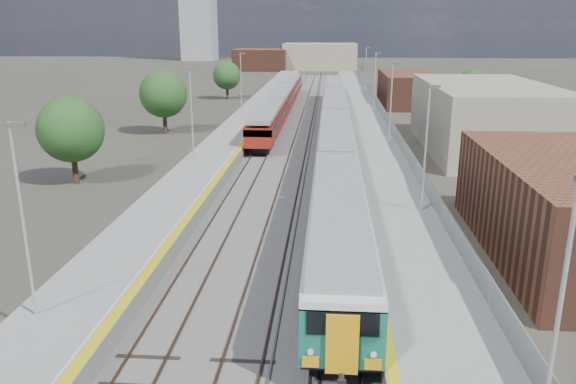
# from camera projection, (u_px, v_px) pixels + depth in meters

# --- Properties ---
(ground) EXTENTS (320.00, 320.00, 0.00)m
(ground) POSITION_uv_depth(u_px,v_px,m) (320.00, 137.00, 61.37)
(ground) COLOR #47443A
(ground) RESTS_ON ground
(ballast_bed) EXTENTS (10.50, 155.00, 0.06)m
(ballast_bed) POSITION_uv_depth(u_px,v_px,m) (301.00, 132.00, 63.91)
(ballast_bed) COLOR #565451
(ballast_bed) RESTS_ON ground
(tracks) EXTENTS (8.96, 160.00, 0.17)m
(tracks) POSITION_uv_depth(u_px,v_px,m) (307.00, 129.00, 65.45)
(tracks) COLOR #4C3323
(tracks) RESTS_ON ground
(platform_right) EXTENTS (4.70, 155.00, 8.52)m
(platform_right) POSITION_uv_depth(u_px,v_px,m) (368.00, 129.00, 63.23)
(platform_right) COLOR slate
(platform_right) RESTS_ON ground
(platform_left) EXTENTS (4.30, 155.00, 8.52)m
(platform_left) POSITION_uv_depth(u_px,v_px,m) (242.00, 127.00, 64.25)
(platform_left) COLOR slate
(platform_left) RESTS_ON ground
(buildings) EXTENTS (72.00, 185.50, 40.00)m
(buildings) POSITION_uv_depth(u_px,v_px,m) (257.00, 30.00, 144.30)
(buildings) COLOR brown
(buildings) RESTS_ON ground
(green_train) EXTENTS (2.87, 80.03, 3.16)m
(green_train) POSITION_uv_depth(u_px,v_px,m) (335.00, 125.00, 55.98)
(green_train) COLOR black
(green_train) RESTS_ON ground
(red_train) EXTENTS (2.65, 53.76, 3.34)m
(red_train) POSITION_uv_depth(u_px,v_px,m) (282.00, 100.00, 76.40)
(red_train) COLOR black
(red_train) RESTS_ON ground
(tree_a) EXTENTS (4.94, 4.94, 6.69)m
(tree_a) POSITION_uv_depth(u_px,v_px,m) (71.00, 130.00, 42.12)
(tree_a) COLOR #382619
(tree_a) RESTS_ON ground
(tree_b) EXTENTS (5.24, 5.24, 7.10)m
(tree_b) POSITION_uv_depth(u_px,v_px,m) (163.00, 94.00, 62.00)
(tree_b) COLOR #382619
(tree_b) RESTS_ON ground
(tree_c) EXTENTS (4.52, 4.52, 6.13)m
(tree_c) POSITION_uv_depth(u_px,v_px,m) (227.00, 76.00, 91.79)
(tree_c) COLOR #382619
(tree_c) RESTS_ON ground
(tree_d) EXTENTS (4.47, 4.47, 6.06)m
(tree_d) POSITION_uv_depth(u_px,v_px,m) (472.00, 86.00, 77.02)
(tree_d) COLOR #382619
(tree_d) RESTS_ON ground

